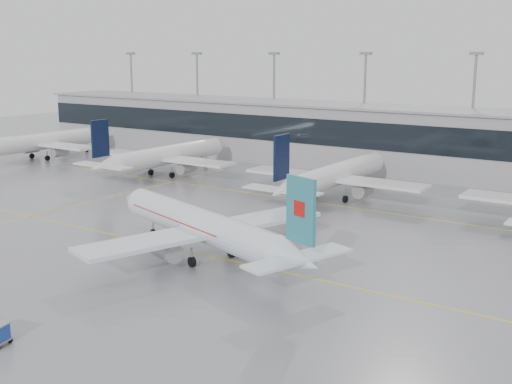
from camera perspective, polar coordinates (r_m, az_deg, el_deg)
The scene contains 12 objects.
ground at distance 73.68m, azimuth -5.25°, elevation -5.44°, with size 320.00×320.00×0.00m, color gray.
taxi_line_main at distance 73.68m, azimuth -5.25°, elevation -5.44°, with size 120.00×0.25×0.01m, color gold.
taxi_line_north at distance 97.88m, azimuth 5.91°, elevation -1.01°, with size 120.00×0.25×0.01m, color gold.
taxi_line_cross at distance 104.22m, azimuth -12.85°, elevation -0.44°, with size 0.25×60.00×0.01m, color gold.
terminal at distance 125.54m, azimuth 12.92°, elevation 4.45°, with size 180.00×15.00×12.00m, color gray.
terminal_glass at distance 118.39m, azimuth 11.62°, elevation 4.79°, with size 180.00×0.20×5.00m, color black.
terminal_roof at distance 124.89m, azimuth 13.06°, elevation 7.27°, with size 182.00×16.00×0.40m, color gray.
light_masts at distance 130.40m, azimuth 14.05°, elevation 7.92°, with size 156.40×1.00×22.60m.
air_canada_jet at distance 70.46m, azimuth -4.52°, elevation -3.12°, with size 36.13×29.54×11.63m.
parked_jet_a at distance 145.68m, azimuth -18.40°, elevation 4.26°, with size 29.64×36.96×11.72m.
parked_jet_b at distance 120.07m, azimuth -8.08°, elevation 3.19°, with size 29.64×36.96×11.72m.
parked_jet_c at distance 100.31m, azimuth 6.95°, elevation 1.45°, with size 29.64×36.96×11.72m.
Camera 1 is at (44.71, -54.18, 22.27)m, focal length 45.00 mm.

